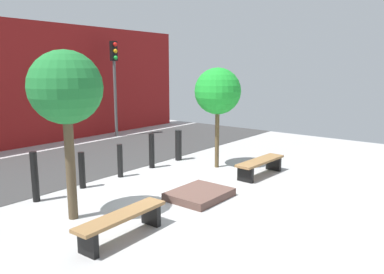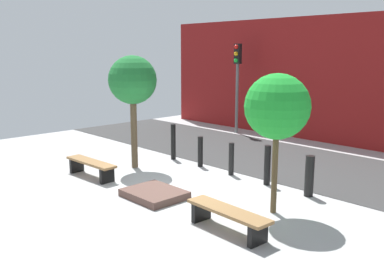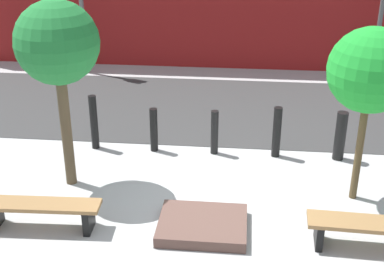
{
  "view_description": "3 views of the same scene",
  "coord_description": "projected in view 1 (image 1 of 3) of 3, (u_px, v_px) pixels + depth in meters",
  "views": [
    {
      "loc": [
        -6.22,
        -5.17,
        2.8
      ],
      "look_at": [
        0.13,
        -0.12,
        1.31
      ],
      "focal_mm": 35.0,
      "sensor_mm": 36.0,
      "label": 1
    },
    {
      "loc": [
        7.22,
        -6.13,
        3.23
      ],
      "look_at": [
        0.52,
        0.23,
        1.37
      ],
      "focal_mm": 40.0,
      "sensor_mm": 36.0,
      "label": 2
    },
    {
      "loc": [
        0.53,
        -7.07,
        4.56
      ],
      "look_at": [
        -0.15,
        -0.49,
        1.54
      ],
      "focal_mm": 50.0,
      "sensor_mm": 36.0,
      "label": 3
    }
  ],
  "objects": [
    {
      "name": "bollard_right",
      "position": [
        152.0,
        151.0,
        10.59
      ],
      "size": [
        0.16,
        0.16,
        0.99
      ],
      "primitive_type": "cylinder",
      "color": "black",
      "rests_on": "ground"
    },
    {
      "name": "traffic_light_mid_west",
      "position": [
        115.0,
        72.0,
        15.17
      ],
      "size": [
        0.28,
        0.27,
        3.87
      ],
      "color": "#555555",
      "rests_on": "ground"
    },
    {
      "name": "bench_left",
      "position": [
        122.0,
        221.0,
        6.18
      ],
      "size": [
        1.78,
        0.46,
        0.44
      ],
      "rotation": [
        0.0,
        0.0,
        0.04
      ],
      "color": "black",
      "rests_on": "ground"
    },
    {
      "name": "building_facade",
      "position": [
        7.0,
        85.0,
        12.92
      ],
      "size": [
        16.2,
        0.5,
        4.47
      ],
      "primitive_type": "cube",
      "color": "maroon",
      "rests_on": "ground"
    },
    {
      "name": "tree_behind_left_bench",
      "position": [
        66.0,
        89.0,
        6.65
      ],
      "size": [
        1.33,
        1.33,
        3.13
      ],
      "color": "#4F402C",
      "rests_on": "ground"
    },
    {
      "name": "bollard_center",
      "position": [
        120.0,
        161.0,
        9.7
      ],
      "size": [
        0.14,
        0.14,
        0.87
      ],
      "primitive_type": "cylinder",
      "color": "black",
      "rests_on": "ground"
    },
    {
      "name": "road_strip",
      "position": [
        69.0,
        163.0,
        11.21
      ],
      "size": [
        18.0,
        4.18,
        0.01
      ],
      "primitive_type": "cube",
      "color": "#363636",
      "rests_on": "ground"
    },
    {
      "name": "bench_right",
      "position": [
        260.0,
        164.0,
        9.84
      ],
      "size": [
        1.8,
        0.5,
        0.43
      ],
      "rotation": [
        0.0,
        0.0,
        -0.04
      ],
      "color": "black",
      "rests_on": "ground"
    },
    {
      "name": "bollard_left",
      "position": [
        82.0,
        170.0,
        8.81
      ],
      "size": [
        0.15,
        0.15,
        0.87
      ],
      "primitive_type": "cylinder",
      "color": "black",
      "rests_on": "ground"
    },
    {
      "name": "ground_plane",
      "position": [
        184.0,
        194.0,
        8.46
      ],
      "size": [
        18.0,
        18.0,
        0.0
      ],
      "primitive_type": "plane",
      "color": "#A6A6A6"
    },
    {
      "name": "bollard_far_right",
      "position": [
        178.0,
        145.0,
        11.49
      ],
      "size": [
        0.2,
        0.2,
        0.94
      ],
      "primitive_type": "cylinder",
      "color": "black",
      "rests_on": "ground"
    },
    {
      "name": "planter_bed",
      "position": [
        200.0,
        194.0,
        8.18
      ],
      "size": [
        1.3,
        1.06,
        0.17
      ],
      "primitive_type": "cube",
      "color": "brown",
      "rests_on": "ground"
    },
    {
      "name": "bollard_far_left",
      "position": [
        35.0,
        177.0,
        7.89
      ],
      "size": [
        0.15,
        0.15,
        1.08
      ],
      "primitive_type": "cylinder",
      "color": "black",
      "rests_on": "ground"
    },
    {
      "name": "tree_behind_right_bench",
      "position": [
        218.0,
        92.0,
        10.36
      ],
      "size": [
        1.29,
        1.29,
        2.82
      ],
      "color": "brown",
      "rests_on": "ground"
    }
  ]
}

